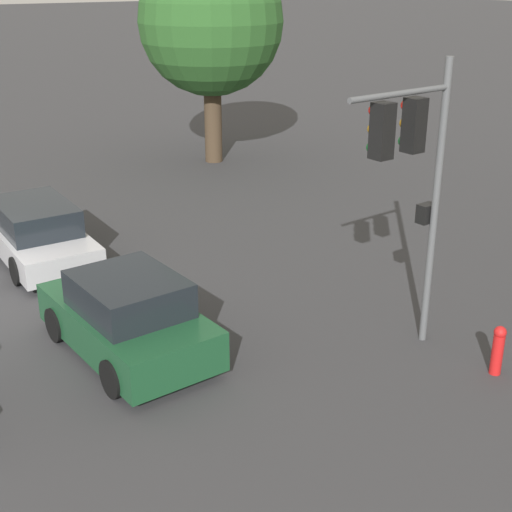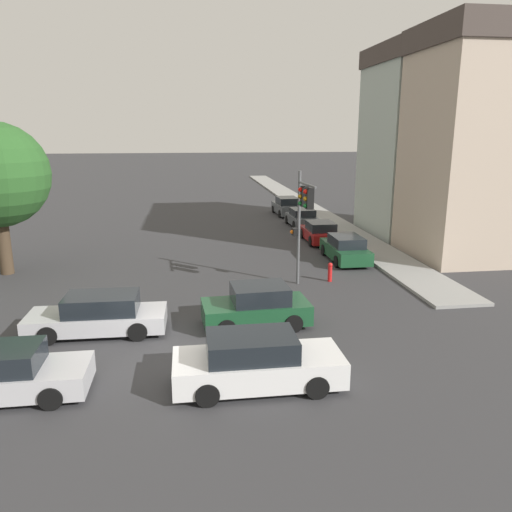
# 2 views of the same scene
# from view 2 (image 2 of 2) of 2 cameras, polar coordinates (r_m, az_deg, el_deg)

# --- Properties ---
(ground_plane) EXTENTS (300.00, 300.00, 0.00)m
(ground_plane) POSITION_cam_2_polar(r_m,az_deg,el_deg) (16.62, -10.72, -11.09)
(ground_plane) COLOR #333335
(sidewalk_strip) EXTENTS (2.55, 60.00, 0.14)m
(sidewalk_strip) POSITION_cam_2_polar(r_m,az_deg,el_deg) (49.55, 5.09, 6.05)
(sidewalk_strip) COLOR gray
(sidewalk_strip) RESTS_ON ground_plane
(rowhouse_backdrop) EXTENTS (6.97, 13.88, 12.51)m
(rowhouse_backdrop) POSITION_cam_2_polar(r_m,az_deg,el_deg) (33.48, 20.87, 12.00)
(rowhouse_backdrop) COLOR #BCA893
(rowhouse_backdrop) RESTS_ON ground_plane
(traffic_signal) EXTENTS (0.67, 2.44, 5.27)m
(traffic_signal) POSITION_cam_2_polar(r_m,az_deg,el_deg) (22.16, 5.38, 5.36)
(traffic_signal) COLOR #515456
(traffic_signal) RESTS_ON ground_plane
(crossing_car_0) EXTENTS (4.42, 1.88, 1.42)m
(crossing_car_0) POSITION_cam_2_polar(r_m,az_deg,el_deg) (15.36, -27.00, -11.95)
(crossing_car_0) COLOR #B7B7BC
(crossing_car_0) RESTS_ON ground_plane
(crossing_car_1) EXTENTS (4.74, 1.99, 1.54)m
(crossing_car_1) POSITION_cam_2_polar(r_m,az_deg,el_deg) (14.26, 0.06, -12.05)
(crossing_car_1) COLOR silver
(crossing_car_1) RESTS_ON ground_plane
(crossing_car_2) EXTENTS (3.98, 2.15, 1.55)m
(crossing_car_2) POSITION_cam_2_polar(r_m,az_deg,el_deg) (18.41, 0.09, -5.85)
(crossing_car_2) COLOR #194728
(crossing_car_2) RESTS_ON ground_plane
(crossing_car_3) EXTENTS (4.83, 2.00, 1.43)m
(crossing_car_3) POSITION_cam_2_polar(r_m,az_deg,el_deg) (18.62, -17.53, -6.46)
(crossing_car_3) COLOR #B7B7BC
(crossing_car_3) RESTS_ON ground_plane
(parked_car_0) EXTENTS (1.90, 4.25, 1.43)m
(parked_car_0) POSITION_cam_2_polar(r_m,az_deg,el_deg) (27.94, 10.18, 0.80)
(parked_car_0) COLOR #194728
(parked_car_0) RESTS_ON ground_plane
(parked_car_1) EXTENTS (1.96, 3.87, 1.34)m
(parked_car_1) POSITION_cam_2_polar(r_m,az_deg,el_deg) (32.44, 7.34, 2.69)
(parked_car_1) COLOR maroon
(parked_car_1) RESTS_ON ground_plane
(parked_car_2) EXTENTS (1.99, 3.89, 1.35)m
(parked_car_2) POSITION_cam_2_polar(r_m,az_deg,el_deg) (37.67, 5.28, 4.36)
(parked_car_2) COLOR #4C5156
(parked_car_2) RESTS_ON ground_plane
(parked_car_3) EXTENTS (2.07, 4.25, 1.52)m
(parked_car_3) POSITION_cam_2_polar(r_m,az_deg,el_deg) (42.79, 3.56, 5.66)
(parked_car_3) COLOR #4C5156
(parked_car_3) RESTS_ON ground_plane
(fire_hydrant) EXTENTS (0.22, 0.22, 0.92)m
(fire_hydrant) POSITION_cam_2_polar(r_m,az_deg,el_deg) (24.04, 8.46, -1.76)
(fire_hydrant) COLOR red
(fire_hydrant) RESTS_ON ground_plane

